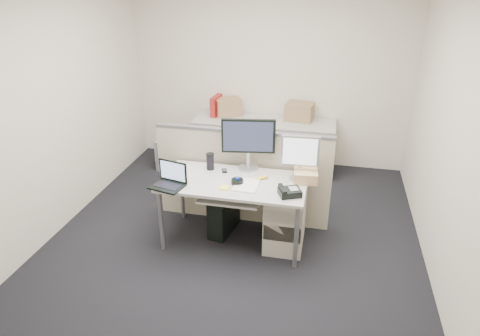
% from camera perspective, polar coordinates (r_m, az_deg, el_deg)
% --- Properties ---
extents(floor, '(4.00, 4.50, 0.01)m').
position_cam_1_polar(floor, '(4.80, -0.80, -9.56)').
color(floor, black).
rests_on(floor, ground).
extents(wall_back, '(4.00, 0.02, 2.70)m').
position_cam_1_polar(wall_back, '(6.30, 3.91, 12.53)').
color(wall_back, beige).
rests_on(wall_back, ground).
extents(wall_front, '(4.00, 0.02, 2.70)m').
position_cam_1_polar(wall_front, '(2.30, -14.27, -12.94)').
color(wall_front, beige).
rests_on(wall_front, ground).
extents(wall_left, '(0.02, 4.50, 2.70)m').
position_cam_1_polar(wall_left, '(5.01, -23.96, 7.01)').
color(wall_left, beige).
rests_on(wall_left, ground).
extents(wall_right, '(0.02, 4.50, 2.70)m').
position_cam_1_polar(wall_right, '(4.22, 26.62, 3.29)').
color(wall_right, beige).
rests_on(wall_right, ground).
extents(desk, '(1.50, 0.75, 0.73)m').
position_cam_1_polar(desk, '(4.45, -0.85, -2.48)').
color(desk, '#ADAAA2').
rests_on(desk, floor).
extents(keyboard_tray, '(0.62, 0.32, 0.02)m').
position_cam_1_polar(keyboard_tray, '(4.32, -1.39, -4.09)').
color(keyboard_tray, '#ADAAA2').
rests_on(keyboard_tray, desk).
extents(drawer_pedestal, '(0.40, 0.55, 0.65)m').
position_cam_1_polar(drawer_pedestal, '(4.59, 6.07, -6.63)').
color(drawer_pedestal, '#A9A292').
rests_on(drawer_pedestal, floor).
extents(cubicle_partition, '(2.00, 0.06, 1.10)m').
position_cam_1_polar(cubicle_partition, '(4.89, 0.35, -1.29)').
color(cubicle_partition, '#ADA689').
rests_on(cubicle_partition, floor).
extents(back_counter, '(2.00, 0.60, 0.72)m').
position_cam_1_polar(back_counter, '(6.30, 3.19, 3.09)').
color(back_counter, '#A9A292').
rests_on(back_counter, floor).
extents(monitor_main, '(0.60, 0.31, 0.57)m').
position_cam_1_polar(monitor_main, '(4.57, 1.12, 3.15)').
color(monitor_main, black).
rests_on(monitor_main, desk).
extents(monitor_small, '(0.40, 0.22, 0.48)m').
position_cam_1_polar(monitor_small, '(4.39, 7.95, 1.27)').
color(monitor_small, '#B7B7BC').
rests_on(monitor_small, desk).
extents(laptop, '(0.37, 0.31, 0.24)m').
position_cam_1_polar(laptop, '(4.31, -9.79, -1.12)').
color(laptop, black).
rests_on(laptop, desk).
extents(trackball, '(0.15, 0.15, 0.05)m').
position_cam_1_polar(trackball, '(4.36, -0.37, -1.80)').
color(trackball, black).
rests_on(trackball, desk).
extents(desk_phone, '(0.25, 0.23, 0.06)m').
position_cam_1_polar(desk_phone, '(4.16, 6.64, -3.23)').
color(desk_phone, black).
rests_on(desk_phone, desk).
extents(paper_stack, '(0.24, 0.30, 0.01)m').
position_cam_1_polar(paper_stack, '(4.32, 0.84, -2.32)').
color(paper_stack, silver).
rests_on(paper_stack, desk).
extents(sticky_pad, '(0.10, 0.10, 0.01)m').
position_cam_1_polar(sticky_pad, '(4.27, -2.06, -2.65)').
color(sticky_pad, '#FCF43B').
rests_on(sticky_pad, desk).
extents(travel_mug, '(0.11, 0.11, 0.18)m').
position_cam_1_polar(travel_mug, '(4.65, -3.99, 0.82)').
color(travel_mug, black).
rests_on(travel_mug, desk).
extents(banana, '(0.15, 0.12, 0.04)m').
position_cam_1_polar(banana, '(4.45, 2.95, -1.30)').
color(banana, yellow).
rests_on(banana, desk).
extents(cellphone, '(0.08, 0.11, 0.01)m').
position_cam_1_polar(cellphone, '(4.63, -2.10, -0.37)').
color(cellphone, black).
rests_on(cellphone, desk).
extents(manila_folders, '(0.27, 0.33, 0.11)m').
position_cam_1_polar(manila_folders, '(4.48, 8.73, -0.83)').
color(manila_folders, '#F2BC80').
rests_on(manila_folders, desk).
extents(keyboard, '(0.51, 0.21, 0.03)m').
position_cam_1_polar(keyboard, '(4.35, -1.91, -3.48)').
color(keyboard, black).
rests_on(keyboard, keyboard_tray).
extents(pc_tower_desk, '(0.27, 0.50, 0.44)m').
position_cam_1_polar(pc_tower_desk, '(4.83, -2.16, -6.17)').
color(pc_tower_desk, black).
rests_on(pc_tower_desk, floor).
extents(pc_tower_spare_dark, '(0.26, 0.43, 0.38)m').
position_cam_1_polar(pc_tower_spare_dark, '(6.77, -7.86, 2.97)').
color(pc_tower_spare_dark, black).
rests_on(pc_tower_spare_dark, floor).
extents(pc_tower_spare_silver, '(0.25, 0.50, 0.45)m').
position_cam_1_polar(pc_tower_spare_silver, '(6.51, -9.88, 2.23)').
color(pc_tower_spare_silver, '#B7B7BC').
rests_on(pc_tower_spare_silver, floor).
extents(cardboard_box_left, '(0.44, 0.41, 0.27)m').
position_cam_1_polar(cardboard_box_left, '(6.35, -1.60, 8.05)').
color(cardboard_box_left, '#947049').
rests_on(cardboard_box_left, back_counter).
extents(cardboard_box_right, '(0.42, 0.34, 0.27)m').
position_cam_1_polar(cardboard_box_right, '(6.19, 7.92, 7.37)').
color(cardboard_box_right, '#947049').
rests_on(cardboard_box_right, back_counter).
extents(red_binder, '(0.11, 0.33, 0.31)m').
position_cam_1_polar(red_binder, '(6.37, -3.18, 8.24)').
color(red_binder, '#A21918').
rests_on(red_binder, back_counter).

